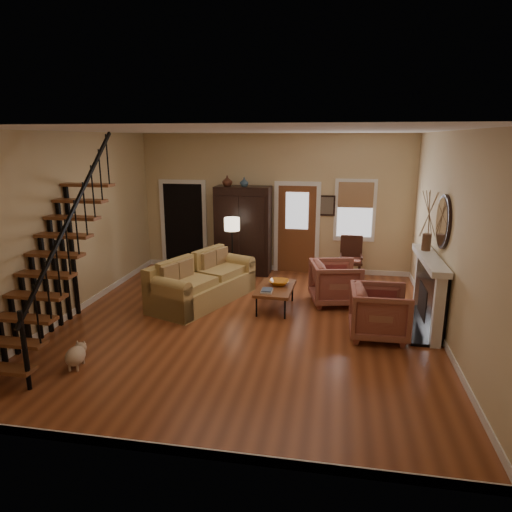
% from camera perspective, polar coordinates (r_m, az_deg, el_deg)
% --- Properties ---
extents(room, '(7.00, 7.33, 3.30)m').
position_cam_1_polar(room, '(9.44, -1.63, 4.26)').
color(room, brown).
rests_on(room, ground).
extents(staircase, '(0.94, 2.80, 3.20)m').
position_cam_1_polar(staircase, '(7.55, -24.53, 1.10)').
color(staircase, brown).
rests_on(staircase, ground).
extents(fireplace, '(0.33, 1.95, 2.30)m').
position_cam_1_polar(fireplace, '(8.37, 21.05, -3.47)').
color(fireplace, black).
rests_on(fireplace, ground).
extents(armoire, '(1.30, 0.60, 2.10)m').
position_cam_1_polar(armoire, '(10.91, -1.60, 3.22)').
color(armoire, black).
rests_on(armoire, ground).
extents(vase_a, '(0.24, 0.24, 0.25)m').
position_cam_1_polar(vase_a, '(10.73, -3.61, 9.34)').
color(vase_a, '#4C2619').
rests_on(vase_a, armoire).
extents(vase_b, '(0.20, 0.20, 0.21)m').
position_cam_1_polar(vase_b, '(10.64, -1.49, 9.22)').
color(vase_b, '#334C60').
rests_on(vase_b, armoire).
extents(sofa, '(1.80, 2.54, 0.87)m').
position_cam_1_polar(sofa, '(9.15, -6.64, -3.07)').
color(sofa, tan).
rests_on(sofa, ground).
extents(coffee_table, '(0.70, 1.15, 0.43)m').
position_cam_1_polar(coffee_table, '(8.78, 2.43, -5.24)').
color(coffee_table, brown).
rests_on(coffee_table, ground).
extents(bowl, '(0.39, 0.39, 0.09)m').
position_cam_1_polar(bowl, '(8.84, 2.90, -3.33)').
color(bowl, orange).
rests_on(bowl, coffee_table).
extents(books, '(0.21, 0.28, 0.05)m').
position_cam_1_polar(books, '(8.44, 1.36, -4.32)').
color(books, beige).
rests_on(books, coffee_table).
extents(armchair_left, '(0.95, 0.93, 0.86)m').
position_cam_1_polar(armchair_left, '(7.75, 15.19, -6.83)').
color(armchair_left, maroon).
rests_on(armchair_left, ground).
extents(armchair_right, '(1.11, 1.09, 0.85)m').
position_cam_1_polar(armchair_right, '(9.13, 9.89, -3.30)').
color(armchair_right, maroon).
rests_on(armchair_right, ground).
extents(floor_lamp, '(0.36, 0.36, 1.50)m').
position_cam_1_polar(floor_lamp, '(10.19, -2.98, 0.66)').
color(floor_lamp, black).
rests_on(floor_lamp, ground).
extents(side_chair, '(0.54, 0.54, 1.02)m').
position_cam_1_polar(side_chair, '(10.63, 11.79, -0.38)').
color(side_chair, '#361B11').
rests_on(side_chair, ground).
extents(dog, '(0.33, 0.48, 0.32)m').
position_cam_1_polar(dog, '(7.12, -21.63, -11.69)').
color(dog, '#CAAB8A').
rests_on(dog, ground).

